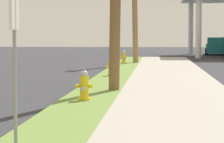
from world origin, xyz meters
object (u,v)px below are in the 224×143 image
at_px(fire_hydrant_third, 111,68).
at_px(car_teal_by_far_pump, 216,47).
at_px(fire_hydrant_fourth, 124,57).
at_px(street_sign_post, 14,42).
at_px(fire_hydrant_second, 84,87).

xyz_separation_m(fire_hydrant_third, car_teal_by_far_pump, (7.22, 27.07, 0.28)).
relative_size(fire_hydrant_fourth, street_sign_post, 0.35).
xyz_separation_m(fire_hydrant_second, fire_hydrant_third, (-0.03, 7.91, 0.00)).
bearing_deg(fire_hydrant_third, street_sign_post, -90.35).
bearing_deg(street_sign_post, fire_hydrant_second, 88.87).
height_order(fire_hydrant_third, fire_hydrant_fourth, same).
xyz_separation_m(fire_hydrant_second, fire_hydrant_fourth, (-0.14, 17.80, 0.00)).
xyz_separation_m(fire_hydrant_third, fire_hydrant_fourth, (-0.11, 9.89, 0.00)).
height_order(fire_hydrant_third, street_sign_post, street_sign_post).
bearing_deg(fire_hydrant_third, car_teal_by_far_pump, 75.07).
xyz_separation_m(street_sign_post, car_teal_by_far_pump, (7.30, 40.86, -0.91)).
relative_size(fire_hydrant_third, street_sign_post, 0.35).
relative_size(fire_hydrant_second, car_teal_by_far_pump, 0.16).
distance_m(fire_hydrant_second, street_sign_post, 6.00).
height_order(fire_hydrant_third, car_teal_by_far_pump, car_teal_by_far_pump).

